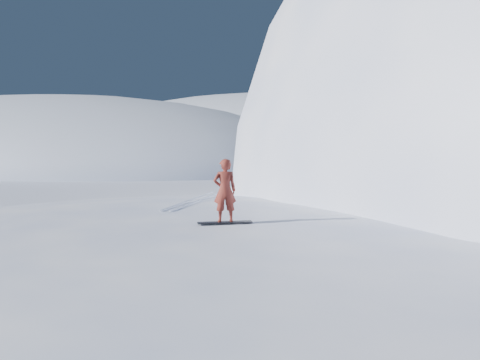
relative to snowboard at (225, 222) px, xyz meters
The scene contains 9 objects.
ground 2.91m from the snowboard, 149.84° to the right, with size 400.00×400.00×0.00m, color white.
near_ridge 3.28m from the snowboard, 100.50° to the left, with size 36.00×28.00×4.80m, color white.
far_ridge_a 92.77m from the snowboard, 140.35° to the left, with size 120.00×70.00×28.00m, color white.
far_ridge_c 116.80m from the snowboard, 110.77° to the left, with size 140.00×90.00×36.00m, color white.
wind_bumps 3.37m from the snowboard, 146.42° to the left, with size 16.00×14.40×1.00m.
snowboard is the anchor object (origin of this frame).
snowboarder 0.87m from the snowboard, ahead, with size 0.63×0.41×1.72m, color maroon.
vapor_plume 79.11m from the snowboard, 143.73° to the left, with size 11.18×8.95×7.83m, color white.
board_tracks 5.30m from the snowboard, 128.65° to the left, with size 1.61×5.90×0.04m.
Camera 1 is at (6.99, -10.51, 4.56)m, focal length 35.00 mm.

